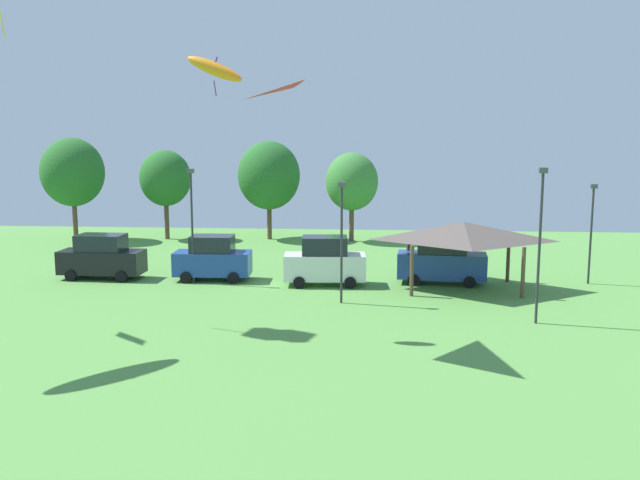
{
  "coord_description": "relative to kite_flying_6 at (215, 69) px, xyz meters",
  "views": [
    {
      "loc": [
        1.22,
        1.85,
        8.1
      ],
      "look_at": [
        0.06,
        16.53,
        5.82
      ],
      "focal_mm": 38.0,
      "sensor_mm": 36.0,
      "label": 1
    }
  ],
  "objects": [
    {
      "name": "parked_car_second_from_left",
      "position": [
        -2.58,
        9.5,
        -9.49
      ],
      "size": [
        4.31,
        2.13,
        2.54
      ],
      "rotation": [
        0.0,
        0.0,
        0.03
      ],
      "color": "#234299",
      "rests_on": "ground"
    },
    {
      "name": "light_post_0",
      "position": [
        13.52,
        1.84,
        -6.94
      ],
      "size": [
        0.36,
        0.2,
        6.76
      ],
      "color": "#2D2D33",
      "rests_on": "ground"
    },
    {
      "name": "kite_flying_6",
      "position": [
        0.0,
        0.0,
        0.0
      ],
      "size": [
        2.5,
        0.8,
        1.77
      ],
      "color": "orange"
    },
    {
      "name": "kite_flying_8",
      "position": [
        1.5,
        -2.07,
        -2.42
      ],
      "size": [
        2.75,
        3.52,
        0.63
      ],
      "color": "red"
    },
    {
      "name": "parked_car_leftmost",
      "position": [
        -8.97,
        9.41,
        -9.48
      ],
      "size": [
        4.76,
        2.08,
        2.54
      ],
      "rotation": [
        0.0,
        0.0,
        -0.02
      ],
      "color": "black",
      "rests_on": "ground"
    },
    {
      "name": "light_post_3",
      "position": [
        4.9,
        4.77,
        -7.38
      ],
      "size": [
        0.36,
        0.2,
        5.9
      ],
      "color": "#2D2D33",
      "rests_on": "ground"
    },
    {
      "name": "treeline_tree_2",
      "position": [
        -1.71,
        24.86,
        -5.72
      ],
      "size": [
        4.84,
        4.84,
        7.68
      ],
      "color": "brown",
      "rests_on": "ground"
    },
    {
      "name": "treeline_tree_1",
      "position": [
        -9.77,
        24.31,
        -5.95
      ],
      "size": [
        3.97,
        3.97,
        6.98
      ],
      "color": "brown",
      "rests_on": "ground"
    },
    {
      "name": "treeline_tree_3",
      "position": [
        4.76,
        24.27,
        -6.14
      ],
      "size": [
        4.01,
        4.01,
        6.81
      ],
      "color": "brown",
      "rests_on": "ground"
    },
    {
      "name": "parked_car_rightmost_in_row",
      "position": [
        10.2,
        9.56,
        -9.42
      ],
      "size": [
        4.93,
        2.26,
        2.69
      ],
      "rotation": [
        0.0,
        0.0,
        -0.09
      ],
      "color": "#234299",
      "rests_on": "ground"
    },
    {
      "name": "light_post_1",
      "position": [
        -3.47,
        8.65,
        -7.17
      ],
      "size": [
        0.36,
        0.2,
        6.31
      ],
      "color": "#2D2D33",
      "rests_on": "ground"
    },
    {
      "name": "parked_car_third_from_left",
      "position": [
        3.81,
        8.74,
        -9.43
      ],
      "size": [
        4.52,
        2.22,
        2.68
      ],
      "rotation": [
        0.0,
        0.0,
        0.07
      ],
      "color": "silver",
      "rests_on": "ground"
    },
    {
      "name": "light_post_2",
      "position": [
        18.27,
        10.16,
        -7.59
      ],
      "size": [
        0.36,
        0.2,
        5.5
      ],
      "color": "#2D2D33",
      "rests_on": "ground"
    },
    {
      "name": "treeline_tree_0",
      "position": [
        -16.59,
        22.94,
        -5.43
      ],
      "size": [
        4.78,
        4.78,
        7.94
      ],
      "color": "brown",
      "rests_on": "ground"
    },
    {
      "name": "park_pavilion",
      "position": [
        11.16,
        8.4,
        -7.65
      ],
      "size": [
        7.16,
        4.93,
        3.6
      ],
      "color": "brown",
      "rests_on": "ground"
    }
  ]
}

